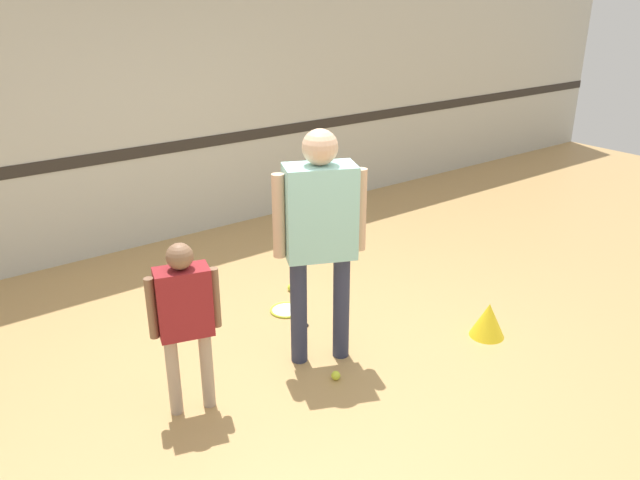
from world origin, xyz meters
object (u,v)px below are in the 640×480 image
tennis_ball_stray_left (346,266)px  training_cone (488,320)px  tennis_ball_by_spare_racket (291,288)px  person_student_left (185,311)px  tennis_ball_near_instructor (336,376)px  person_instructor (320,224)px  racket_spare_on_floor (287,311)px

tennis_ball_stray_left → training_cone: 1.67m
tennis_ball_by_spare_racket → person_student_left: bearing=-145.4°
tennis_ball_near_instructor → training_cone: training_cone is taller
tennis_ball_by_spare_racket → training_cone: size_ratio=0.23×
person_instructor → racket_spare_on_floor: (0.20, 0.74, -1.07)m
person_student_left → tennis_ball_by_spare_racket: person_student_left is taller
person_instructor → tennis_ball_near_instructor: person_instructor is taller
racket_spare_on_floor → tennis_ball_near_instructor: 1.08m
tennis_ball_by_spare_racket → tennis_ball_stray_left: (0.71, 0.06, 0.00)m
person_student_left → tennis_ball_stray_left: bearing=42.4°
tennis_ball_by_spare_racket → training_cone: training_cone is taller
tennis_ball_near_instructor → training_cone: bearing=-10.8°
tennis_ball_by_spare_racket → training_cone: bearing=-63.3°
person_instructor → training_cone: (1.26, -0.56, -0.94)m
training_cone → person_student_left: bearing=166.1°
person_instructor → training_cone: bearing=0.3°
person_instructor → racket_spare_on_floor: bearing=98.8°
tennis_ball_by_spare_racket → tennis_ball_stray_left: bearing=5.0°
tennis_ball_stray_left → training_cone: training_cone is taller
person_student_left → tennis_ball_by_spare_racket: size_ratio=18.05×
person_student_left → racket_spare_on_floor: size_ratio=2.45×
tennis_ball_by_spare_racket → tennis_ball_stray_left: size_ratio=1.00×
tennis_ball_near_instructor → person_instructor: bearing=74.3°
racket_spare_on_floor → tennis_ball_by_spare_racket: 0.40m
person_instructor → training_cone: 1.67m
person_instructor → tennis_ball_by_spare_racket: bearing=90.7°
racket_spare_on_floor → tennis_ball_by_spare_racket: bearing=143.3°
tennis_ball_near_instructor → tennis_ball_by_spare_racket: same height
tennis_ball_near_instructor → tennis_ball_stray_left: same height
training_cone → person_instructor: bearing=156.2°
person_instructor → tennis_ball_stray_left: person_instructor is taller
tennis_ball_stray_left → tennis_ball_by_spare_racket: bearing=-175.0°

